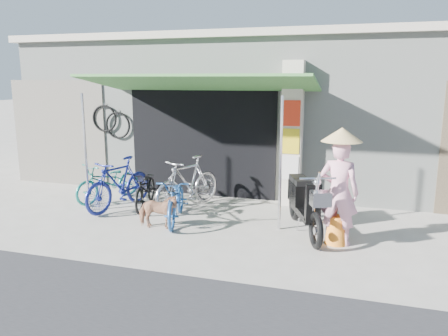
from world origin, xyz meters
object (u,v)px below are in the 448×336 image
(bike_blue, at_px, (119,184))
(bike_black, at_px, (146,189))
(bike_silver, at_px, (188,183))
(nun, at_px, (339,188))
(bike_teal, at_px, (109,182))
(moped, at_px, (304,203))
(street_dog, at_px, (158,211))
(bike_navy, at_px, (177,200))

(bike_blue, bearing_deg, bike_black, 45.96)
(bike_silver, distance_m, nun, 3.25)
(bike_teal, height_order, nun, nun)
(bike_teal, distance_m, bike_silver, 1.88)
(bike_black, bearing_deg, bike_blue, -163.18)
(moped, bearing_deg, street_dog, 171.71)
(bike_teal, relative_size, moped, 0.83)
(bike_black, distance_m, street_dog, 1.40)
(bike_blue, distance_m, bike_black, 0.55)
(bike_blue, bearing_deg, bike_navy, -0.44)
(bike_teal, bearing_deg, bike_black, 10.52)
(bike_teal, distance_m, bike_navy, 2.19)
(bike_navy, xyz_separation_m, nun, (2.91, -0.25, 0.50))
(street_dog, distance_m, moped, 2.58)
(moped, relative_size, nun, 1.03)
(bike_silver, bearing_deg, bike_black, -145.60)
(bike_black, bearing_deg, bike_navy, -48.30)
(bike_black, height_order, bike_navy, bike_navy)
(bike_navy, bearing_deg, street_dog, -126.62)
(street_dog, distance_m, nun, 3.16)
(bike_silver, xyz_separation_m, street_dog, (-0.06, -1.32, -0.22))
(bike_teal, height_order, street_dog, bike_teal)
(street_dog, xyz_separation_m, nun, (3.09, 0.19, 0.61))
(bike_navy, bearing_deg, nun, -19.50)
(bike_teal, xyz_separation_m, bike_black, (1.00, -0.22, -0.03))
(moped, distance_m, nun, 0.81)
(bike_black, height_order, nun, nun)
(bike_blue, height_order, street_dog, bike_blue)
(bike_navy, distance_m, street_dog, 0.49)
(bike_blue, bearing_deg, moped, 11.50)
(bike_black, xyz_separation_m, nun, (3.90, -0.95, 0.53))
(street_dog, bearing_deg, bike_blue, 46.98)
(bike_silver, distance_m, moped, 2.55)
(bike_black, height_order, bike_silver, bike_silver)
(bike_blue, distance_m, nun, 4.44)
(bike_teal, xyz_separation_m, bike_navy, (1.99, -0.91, 0.00))
(bike_blue, xyz_separation_m, bike_silver, (1.34, 0.45, 0.01))
(bike_navy, relative_size, moped, 0.84)
(bike_silver, bearing_deg, moped, 5.81)
(moped, bearing_deg, bike_silver, 141.87)
(bike_black, bearing_deg, street_dog, -67.69)
(bike_black, relative_size, bike_silver, 0.84)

